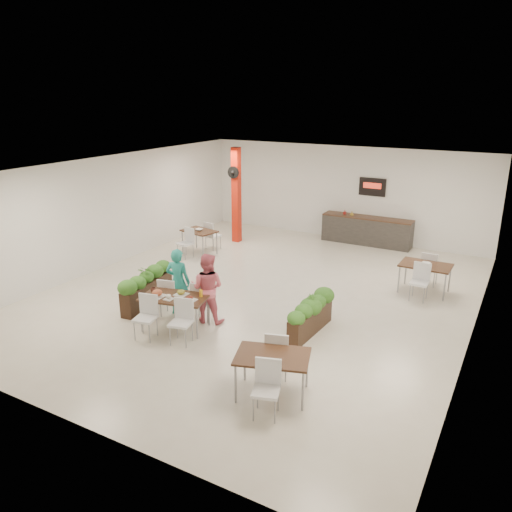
% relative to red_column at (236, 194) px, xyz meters
% --- Properties ---
extents(ground, '(12.00, 12.00, 0.00)m').
position_rel_red_column_xyz_m(ground, '(3.00, -3.79, -1.64)').
color(ground, beige).
rests_on(ground, ground).
extents(room_shell, '(10.10, 12.10, 3.22)m').
position_rel_red_column_xyz_m(room_shell, '(3.00, -3.79, 0.36)').
color(room_shell, white).
rests_on(room_shell, ground).
extents(red_column, '(0.40, 0.41, 3.20)m').
position_rel_red_column_xyz_m(red_column, '(0.00, 0.00, 0.00)').
color(red_column, red).
rests_on(red_column, ground).
extents(service_counter, '(3.00, 0.64, 2.20)m').
position_rel_red_column_xyz_m(service_counter, '(4.00, 1.86, -1.15)').
color(service_counter, '#292725').
rests_on(service_counter, ground).
extents(main_table, '(1.56, 1.85, 0.92)m').
position_rel_red_column_xyz_m(main_table, '(2.32, -6.40, -1.01)').
color(main_table, black).
rests_on(main_table, ground).
extents(diner_man, '(0.65, 0.50, 1.58)m').
position_rel_red_column_xyz_m(diner_man, '(1.92, -5.74, -0.85)').
color(diner_man, teal).
rests_on(diner_man, ground).
extents(diner_woman, '(0.89, 0.76, 1.59)m').
position_rel_red_column_xyz_m(diner_woman, '(2.72, -5.74, -0.85)').
color(diner_woman, '#EA687B').
rests_on(diner_woman, ground).
extents(planter_left, '(0.59, 1.89, 0.99)m').
position_rel_red_column_xyz_m(planter_left, '(0.94, -5.70, -1.14)').
color(planter_left, black).
rests_on(planter_left, ground).
extents(planter_right, '(0.48, 1.70, 0.88)m').
position_rel_red_column_xyz_m(planter_right, '(4.96, -5.17, -1.16)').
color(planter_right, black).
rests_on(planter_right, ground).
extents(side_table_a, '(1.20, 1.67, 0.92)m').
position_rel_red_column_xyz_m(side_table_a, '(-0.34, -1.73, -1.02)').
color(side_table_a, black).
rests_on(side_table_a, ground).
extents(side_table_b, '(1.25, 1.63, 0.92)m').
position_rel_red_column_xyz_m(side_table_b, '(6.60, -1.62, -1.01)').
color(side_table_b, black).
rests_on(side_table_b, ground).
extents(side_table_c, '(1.42, 1.67, 0.92)m').
position_rel_red_column_xyz_m(side_table_c, '(5.31, -7.60, -1.02)').
color(side_table_c, black).
rests_on(side_table_c, ground).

